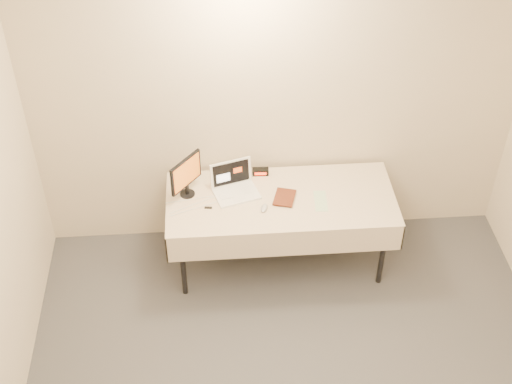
{
  "coord_description": "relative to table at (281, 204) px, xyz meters",
  "views": [
    {
      "loc": [
        -0.53,
        -2.29,
        4.51
      ],
      "look_at": [
        -0.21,
        1.99,
        0.86
      ],
      "focal_mm": 50.0,
      "sensor_mm": 36.0,
      "label": 1
    }
  ],
  "objects": [
    {
      "name": "book",
      "position": [
        -0.05,
        0.01,
        0.17
      ],
      "size": [
        0.16,
        0.07,
        0.22
      ],
      "primitive_type": "imported",
      "rotation": [
        0.0,
        0.0,
        -0.29
      ],
      "color": "#91381A",
      "rests_on": "table"
    },
    {
      "name": "table",
      "position": [
        0.0,
        0.0,
        0.0
      ],
      "size": [
        1.86,
        0.81,
        0.74
      ],
      "color": "black",
      "rests_on": "ground"
    },
    {
      "name": "monitor",
      "position": [
        -0.76,
        0.1,
        0.27
      ],
      "size": [
        0.24,
        0.28,
        0.36
      ],
      "rotation": [
        0.0,
        0.0,
        0.88
      ],
      "color": "black",
      "rests_on": "table"
    },
    {
      "name": "usb_dongle",
      "position": [
        -0.59,
        -0.08,
        0.07
      ],
      "size": [
        0.06,
        0.03,
        0.01
      ],
      "primitive_type": "cube",
      "rotation": [
        0.0,
        0.0,
        -0.14
      ],
      "color": "black",
      "rests_on": "table"
    },
    {
      "name": "laptop",
      "position": [
        -0.37,
        0.12,
        0.12
      ],
      "size": [
        0.41,
        0.36,
        0.24
      ],
      "rotation": [
        0.0,
        0.0,
        0.29
      ],
      "color": "white",
      "rests_on": "table"
    },
    {
      "name": "back_wall",
      "position": [
        0.0,
        0.45,
        0.67
      ],
      "size": [
        4.0,
        0.1,
        2.7
      ],
      "primitive_type": "cube",
      "color": "beige",
      "rests_on": "ground"
    },
    {
      "name": "paper_form",
      "position": [
        0.32,
        -0.06,
        0.06
      ],
      "size": [
        0.11,
        0.26,
        0.0
      ],
      "primitive_type": "cube",
      "rotation": [
        0.0,
        0.0,
        -0.05
      ],
      "color": "#BBDFB1",
      "rests_on": "table"
    },
    {
      "name": "clicker",
      "position": [
        -0.15,
        -0.12,
        0.07
      ],
      "size": [
        0.08,
        0.11,
        0.03
      ],
      "primitive_type": "ellipsoid",
      "rotation": [
        0.0,
        0.0,
        -0.32
      ],
      "color": "#B3B3B5",
      "rests_on": "table"
    },
    {
      "name": "alarm_clock",
      "position": [
        -0.14,
        0.32,
        0.09
      ],
      "size": [
        0.14,
        0.06,
        0.06
      ],
      "rotation": [
        0.0,
        0.0,
        -0.03
      ],
      "color": "black",
      "rests_on": "table"
    }
  ]
}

